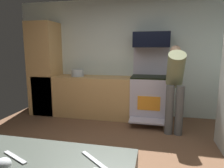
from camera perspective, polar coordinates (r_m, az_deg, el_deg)
The scene contains 10 objects.
wall_back at distance 4.64m, azimuth 4.59°, elevation 7.34°, with size 5.20×0.12×2.60m, color silver.
lower_cabinet_run at distance 4.62m, azimuth -7.32°, elevation -3.38°, with size 2.40×0.60×0.90m, color tan.
cabinet_column at distance 4.95m, azimuth -18.49°, elevation 4.12°, with size 0.60×0.60×2.10m, color tan.
oven_range at distance 4.34m, azimuth 10.59°, elevation -3.51°, with size 0.76×0.94×1.54m.
microwave at distance 4.32m, azimuth 11.14°, elevation 12.24°, with size 0.74×0.38×0.31m, color black.
person_cook at distance 3.75m, azimuth 17.52°, elevation 0.60°, with size 0.31×0.63×1.57m.
wine_glass_far at distance 1.04m, azimuth -28.61°, elevation -19.95°, with size 0.07×0.07×0.15m.
knife_chef at distance 1.32m, azimuth -25.89°, elevation -18.23°, with size 0.21×0.02×0.01m, color #B7BABF.
knife_paring at distance 1.16m, azimuth -4.23°, elevation -21.42°, with size 0.29×0.02×0.01m, color #B7BABF.
stock_pot at distance 4.60m, azimuth -9.78°, elevation 3.17°, with size 0.30×0.30×0.15m, color #B2BBC3.
Camera 1 is at (0.62, -2.25, 1.51)m, focal length 32.12 mm.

